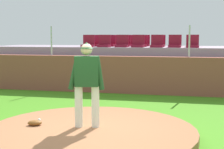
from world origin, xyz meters
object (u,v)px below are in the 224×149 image
(stadium_chair_7, at_px, (94,43))
(stadium_chair_19, at_px, (176,43))
(stadium_chair_8, at_px, (110,43))
(stadium_chair_13, at_px, (192,43))
(pitcher, at_px, (87,78))
(stadium_chair_17, at_px, (144,43))
(stadium_chair_1, at_px, (104,43))
(stadium_chair_20, at_px, (193,43))
(stadium_chair_2, at_px, (122,43))
(stadium_chair_11, at_px, (159,43))
(stadium_chair_18, at_px, (160,43))
(stadium_chair_15, at_px, (113,42))
(baseball, at_px, (39,120))
(stadium_chair_5, at_px, (175,44))
(stadium_chair_16, at_px, (129,43))
(stadium_chair_9, at_px, (125,43))
(fielding_glove, at_px, (35,123))
(stadium_chair_3, at_px, (138,43))
(stadium_chair_12, at_px, (175,43))
(stadium_chair_4, at_px, (157,43))
(stadium_chair_0, at_px, (88,43))
(stadium_chair_14, at_px, (98,42))
(stadium_chair_10, at_px, (141,43))
(stadium_chair_6, at_px, (192,44))

(stadium_chair_7, xyz_separation_m, stadium_chair_19, (3.49, 0.82, 0.00))
(stadium_chair_8, height_order, stadium_chair_13, same)
(pitcher, xyz_separation_m, stadium_chair_19, (1.51, 8.40, 0.58))
(pitcher, xyz_separation_m, stadium_chair_17, (0.12, 8.39, 0.58))
(stadium_chair_1, xyz_separation_m, stadium_chair_20, (3.52, 1.66, 0.00))
(stadium_chair_2, bearing_deg, stadium_chair_7, -30.38)
(stadium_chair_11, distance_m, stadium_chair_18, 0.84)
(pitcher, height_order, stadium_chair_15, stadium_chair_15)
(baseball, distance_m, stadium_chair_17, 8.46)
(pitcher, bearing_deg, stadium_chair_7, 92.41)
(stadium_chair_2, distance_m, stadium_chair_5, 2.09)
(stadium_chair_5, relative_size, stadium_chair_16, 1.00)
(stadium_chair_18, height_order, stadium_chair_20, same)
(pitcher, height_order, stadium_chair_8, stadium_chair_8)
(stadium_chair_9, bearing_deg, fielding_glove, 86.16)
(stadium_chair_3, xyz_separation_m, stadium_chair_18, (0.72, 1.67, 0.00))
(stadium_chair_8, relative_size, stadium_chair_11, 1.00)
(stadium_chair_12, relative_size, stadium_chair_18, 1.00)
(stadium_chair_2, xyz_separation_m, stadium_chair_4, (1.41, -0.04, 0.00))
(stadium_chair_0, height_order, stadium_chair_11, same)
(stadium_chair_11, bearing_deg, stadium_chair_14, -16.51)
(stadium_chair_10, xyz_separation_m, stadium_chair_20, (2.12, 0.81, 0.00))
(stadium_chair_11, xyz_separation_m, stadium_chair_15, (-2.14, 0.84, 0.00))
(baseball, bearing_deg, stadium_chair_9, 85.66)
(stadium_chair_2, xyz_separation_m, stadium_chair_6, (2.77, -0.02, 0.00))
(stadium_chair_8, relative_size, stadium_chair_14, 1.00)
(stadium_chair_4, relative_size, stadium_chair_10, 1.00)
(stadium_chair_1, xyz_separation_m, stadium_chair_5, (2.82, 0.03, 0.00))
(stadium_chair_3, bearing_deg, stadium_chair_17, -91.07)
(stadium_chair_3, distance_m, stadium_chair_10, 0.84)
(stadium_chair_14, bearing_deg, stadium_chair_18, 179.90)
(stadium_chair_14, distance_m, stadium_chair_16, 1.42)
(stadium_chair_1, height_order, stadium_chair_8, same)
(fielding_glove, xyz_separation_m, stadium_chair_10, (1.23, 7.71, 1.56))
(stadium_chair_16, bearing_deg, stadium_chair_10, 130.23)
(stadium_chair_13, xyz_separation_m, stadium_chair_14, (-4.21, 0.82, 0.00))
(stadium_chair_5, xyz_separation_m, stadium_chair_18, (-0.71, 1.65, 0.00))
(pitcher, xyz_separation_m, stadium_chair_11, (0.83, 7.57, 0.58))
(stadium_chair_16, bearing_deg, stadium_chair_11, 149.87)
(stadium_chair_4, bearing_deg, fielding_glove, 74.07)
(stadium_chair_2, distance_m, stadium_chair_16, 1.63)
(baseball, relative_size, stadium_chair_18, 0.15)
(stadium_chair_6, bearing_deg, fielding_glove, 64.23)
(fielding_glove, distance_m, stadium_chair_2, 7.09)
(stadium_chair_4, height_order, stadium_chair_10, same)
(fielding_glove, height_order, stadium_chair_4, stadium_chair_4)
(stadium_chair_0, height_order, stadium_chair_10, same)
(stadium_chair_8, distance_m, stadium_chair_10, 1.38)
(stadium_chair_7, relative_size, stadium_chair_16, 1.00)
(stadium_chair_12, bearing_deg, stadium_chair_17, -31.61)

